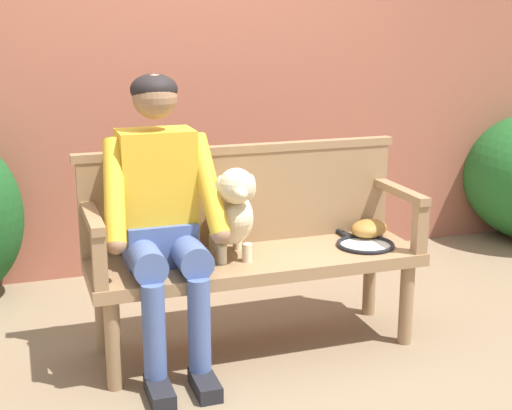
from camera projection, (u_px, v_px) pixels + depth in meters
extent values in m
plane|color=#7A664C|center=(256.00, 346.00, 3.59)|extent=(40.00, 40.00, 0.00)
cube|color=#9E5642|center=(183.00, 54.00, 4.58)|extent=(8.00, 0.30, 2.72)
cube|color=#93704C|center=(256.00, 261.00, 3.48)|extent=(1.60, 0.51, 0.06)
cylinder|color=#93704C|center=(113.00, 345.00, 3.14)|extent=(0.07, 0.07, 0.42)
cylinder|color=#93704C|center=(406.00, 304.00, 3.58)|extent=(0.07, 0.07, 0.42)
cylinder|color=#93704C|center=(102.00, 311.00, 3.50)|extent=(0.07, 0.07, 0.42)
cylinder|color=#93704C|center=(370.00, 278.00, 3.94)|extent=(0.07, 0.07, 0.42)
cube|color=#93704C|center=(242.00, 198.00, 3.62)|extent=(1.60, 0.05, 0.46)
cube|color=#93704C|center=(241.00, 149.00, 3.56)|extent=(1.64, 0.06, 0.04)
cube|color=#93704C|center=(100.00, 262.00, 3.01)|extent=(0.06, 0.06, 0.24)
cube|color=#93704C|center=(92.00, 217.00, 3.17)|extent=(0.06, 0.51, 0.04)
cube|color=#93704C|center=(420.00, 229.00, 3.48)|extent=(0.06, 0.06, 0.24)
cube|color=#93704C|center=(399.00, 191.00, 3.64)|extent=(0.06, 0.51, 0.04)
cube|color=black|center=(160.00, 392.00, 3.09)|extent=(0.10, 0.24, 0.07)
cylinder|color=#475B93|center=(154.00, 331.00, 3.10)|extent=(0.10, 0.10, 0.43)
cylinder|color=#475B93|center=(145.00, 259.00, 3.18)|extent=(0.15, 0.33, 0.15)
cube|color=black|center=(205.00, 385.00, 3.15)|extent=(0.10, 0.24, 0.07)
cylinder|color=#475B93|center=(199.00, 325.00, 3.16)|extent=(0.10, 0.10, 0.43)
cylinder|color=#475B93|center=(189.00, 254.00, 3.24)|extent=(0.15, 0.33, 0.15)
cube|color=#475B93|center=(160.00, 242.00, 3.35)|extent=(0.32, 0.24, 0.20)
cube|color=gold|center=(157.00, 186.00, 3.30)|extent=(0.34, 0.22, 0.52)
cylinder|color=gold|center=(114.00, 191.00, 3.12)|extent=(0.14, 0.34, 0.45)
sphere|color=#936B4C|center=(116.00, 244.00, 3.05)|extent=(0.09, 0.09, 0.09)
cylinder|color=gold|center=(208.00, 184.00, 3.25)|extent=(0.14, 0.34, 0.45)
sphere|color=#936B4C|center=(221.00, 234.00, 3.20)|extent=(0.09, 0.09, 0.09)
sphere|color=#936B4C|center=(155.00, 97.00, 3.18)|extent=(0.20, 0.20, 0.20)
ellipsoid|color=black|center=(154.00, 89.00, 3.18)|extent=(0.21, 0.21, 0.14)
cylinder|color=beige|center=(222.00, 255.00, 3.35)|extent=(0.05, 0.05, 0.09)
cylinder|color=beige|center=(247.00, 252.00, 3.38)|extent=(0.05, 0.05, 0.09)
cylinder|color=beige|center=(214.00, 242.00, 3.53)|extent=(0.05, 0.05, 0.09)
cylinder|color=beige|center=(237.00, 240.00, 3.56)|extent=(0.05, 0.05, 0.09)
ellipsoid|color=beige|center=(230.00, 216.00, 3.41)|extent=(0.24, 0.34, 0.26)
sphere|color=beige|center=(235.00, 218.00, 3.30)|extent=(0.15, 0.15, 0.15)
sphere|color=beige|center=(236.00, 186.00, 3.23)|extent=(0.16, 0.16, 0.16)
ellipsoid|color=beige|center=(240.00, 193.00, 3.17)|extent=(0.07, 0.10, 0.06)
ellipsoid|color=beige|center=(221.00, 189.00, 3.23)|extent=(0.05, 0.04, 0.12)
ellipsoid|color=beige|center=(251.00, 187.00, 3.26)|extent=(0.05, 0.04, 0.12)
sphere|color=beige|center=(223.00, 198.00, 3.55)|extent=(0.08, 0.08, 0.08)
torus|color=black|center=(365.00, 244.00, 3.61)|extent=(0.33, 0.33, 0.02)
cylinder|color=silver|center=(365.00, 246.00, 3.61)|extent=(0.25, 0.25, 0.00)
cube|color=black|center=(347.00, 235.00, 3.75)|extent=(0.05, 0.07, 0.02)
cylinder|color=black|center=(332.00, 228.00, 3.87)|extent=(0.06, 0.22, 0.03)
ellipsoid|color=#9E6B2D|center=(369.00, 228.00, 3.75)|extent=(0.28, 0.26, 0.09)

